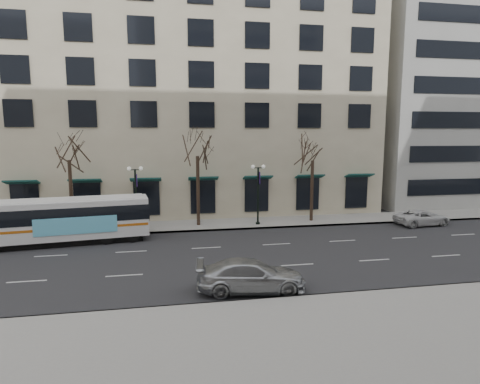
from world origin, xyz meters
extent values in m
plane|color=black|center=(0.00, 0.00, 0.00)|extent=(160.00, 160.00, 0.00)
cube|color=gray|center=(5.00, 9.00, 0.07)|extent=(80.00, 4.00, 0.15)
cube|color=#B7AB8C|center=(-2.00, 21.00, 12.00)|extent=(40.00, 20.00, 24.00)
cube|color=#999993|center=(32.00, 21.00, 17.50)|extent=(25.00, 20.00, 35.00)
cylinder|color=black|center=(-10.00, 8.80, 2.87)|extent=(0.28, 0.28, 5.74)
cylinder|color=black|center=(0.00, 8.80, 2.97)|extent=(0.28, 0.28, 5.95)
cylinder|color=black|center=(10.00, 8.80, 2.73)|extent=(0.28, 0.28, 5.46)
cylinder|color=black|center=(-5.00, 8.20, 2.50)|extent=(0.16, 0.16, 5.00)
cylinder|color=black|center=(-5.00, 8.20, 0.15)|extent=(0.36, 0.36, 0.30)
cube|color=black|center=(-5.00, 8.20, 4.95)|extent=(0.90, 0.06, 0.06)
sphere|color=silver|center=(-5.45, 8.20, 5.05)|extent=(0.32, 0.32, 0.32)
sphere|color=silver|center=(-4.55, 8.20, 5.05)|extent=(0.32, 0.32, 0.32)
cube|color=#3A1D6F|center=(-4.88, 8.20, 4.10)|extent=(0.04, 0.45, 1.00)
cylinder|color=black|center=(5.00, 8.20, 2.50)|extent=(0.16, 0.16, 5.00)
cylinder|color=black|center=(5.00, 8.20, 0.15)|extent=(0.36, 0.36, 0.30)
cube|color=black|center=(5.00, 8.20, 4.95)|extent=(0.90, 0.06, 0.06)
sphere|color=silver|center=(4.55, 8.20, 5.05)|extent=(0.32, 0.32, 0.32)
sphere|color=silver|center=(5.45, 8.20, 5.05)|extent=(0.32, 0.32, 0.32)
cube|color=#3A1D6F|center=(5.12, 8.20, 4.10)|extent=(0.04, 0.45, 1.00)
cube|color=white|center=(-9.89, 5.26, 1.79)|extent=(12.01, 4.03, 2.70)
cube|color=black|center=(-9.89, 5.26, 0.27)|extent=(11.04, 3.61, 0.44)
cube|color=black|center=(-9.60, 5.30, 2.21)|extent=(11.55, 4.01, 1.08)
cube|color=#C96412|center=(-9.89, 5.26, 1.33)|extent=(11.90, 4.05, 0.18)
cube|color=#65CFF7|center=(-8.75, 4.09, 1.52)|extent=(5.36, 0.75, 1.18)
cube|color=white|center=(-9.89, 5.26, 3.17)|extent=(11.39, 3.70, 0.08)
cylinder|color=black|center=(-14.12, 5.86, 0.49)|extent=(1.01, 0.40, 0.98)
cylinder|color=black|center=(-6.83, 4.52, 0.49)|extent=(1.01, 0.40, 0.98)
cylinder|color=black|center=(-7.11, 6.76, 0.49)|extent=(1.01, 0.40, 0.98)
cylinder|color=black|center=(-5.07, 4.74, 0.49)|extent=(1.01, 0.40, 0.98)
cylinder|color=black|center=(-5.36, 6.98, 0.49)|extent=(1.01, 0.40, 0.98)
imported|color=#AFB2B7|center=(1.45, -5.69, 0.79)|extent=(5.62, 2.75, 1.57)
imported|color=silver|center=(18.92, 5.91, 0.66)|extent=(4.88, 2.56, 1.31)
camera|label=1|loc=(-2.56, -24.36, 7.75)|focal=30.00mm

